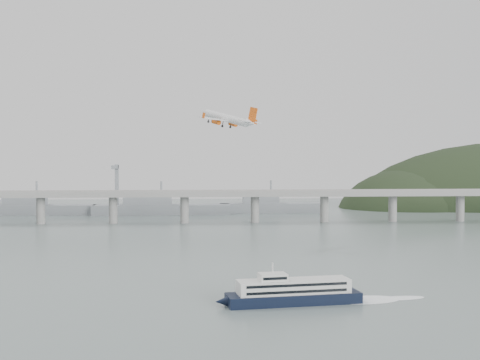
{
  "coord_description": "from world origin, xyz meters",
  "views": [
    {
      "loc": [
        -19.93,
        -253.64,
        48.12
      ],
      "look_at": [
        0.0,
        55.0,
        36.0
      ],
      "focal_mm": 48.0,
      "sensor_mm": 36.0,
      "label": 1
    }
  ],
  "objects": [
    {
      "name": "distant_fleet",
      "position": [
        -155.36,
        265.08,
        6.22
      ],
      "size": [
        453.0,
        60.9,
        40.0
      ],
      "color": "gray",
      "rests_on": "ground"
    },
    {
      "name": "ground",
      "position": [
        0.0,
        0.0,
        0.0
      ],
      "size": [
        900.0,
        900.0,
        0.0
      ],
      "primitive_type": "plane",
      "color": "slate",
      "rests_on": "ground"
    },
    {
      "name": "bridge",
      "position": [
        -1.15,
        200.0,
        17.65
      ],
      "size": [
        800.0,
        22.0,
        23.9
      ],
      "color": "gray",
      "rests_on": "ground"
    },
    {
      "name": "airliner",
      "position": [
        -4.26,
        91.28,
        67.56
      ],
      "size": [
        33.84,
        36.16,
        12.64
      ],
      "rotation": [
        0.05,
        -0.22,
        2.28
      ],
      "color": "white",
      "rests_on": "ground"
    },
    {
      "name": "ferry",
      "position": [
        10.62,
        -49.4,
        3.68
      ],
      "size": [
        71.74,
        19.73,
        13.56
      ],
      "rotation": [
        0.0,
        0.0,
        0.14
      ],
      "color": "black",
      "rests_on": "ground"
    }
  ]
}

